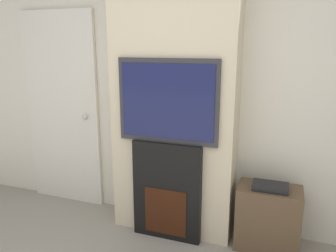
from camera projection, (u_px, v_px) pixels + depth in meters
The scene contains 6 objects.
wall_back at pixel (182, 85), 3.06m from camera, with size 6.00×0.06×2.70m.
chimney_breast at pixel (175, 87), 2.87m from camera, with size 1.10×0.35×2.70m.
fireplace at pixel (168, 190), 2.93m from camera, with size 0.62×0.15×0.90m.
television at pixel (168, 101), 2.73m from camera, with size 0.87×0.07×0.71m.
media_stand at pixel (268, 217), 2.79m from camera, with size 0.52×0.31×0.61m.
entry_door at pixel (62, 110), 3.52m from camera, with size 0.88×0.09×2.06m.
Camera 1 is at (0.91, -0.89, 1.72)m, focal length 35.00 mm.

